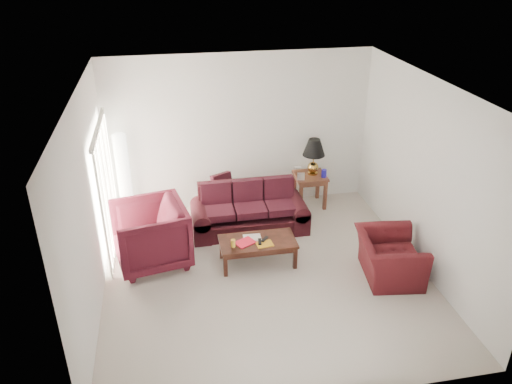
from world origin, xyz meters
The scene contains 19 objects.
floor centered at (0.00, 0.00, 0.00)m, with size 5.00×5.00×0.00m, color beige.
blinds centered at (-2.42, 1.30, 1.08)m, with size 0.10×2.00×2.16m, color silver.
sofa centered at (-0.01, 1.41, 0.42)m, with size 2.07×0.90×0.85m, color black, non-canonical shape.
throw_pillow centered at (-0.43, 2.03, 0.68)m, with size 0.40×0.11×0.40m, color black.
end_table centered at (1.33, 2.15, 0.33)m, with size 0.60×0.60×0.65m, color brown, non-canonical shape.
table_lamp centered at (1.38, 2.19, 1.02)m, with size 0.43×0.43×0.72m, color #B58938, non-canonical shape.
clock centered at (1.09, 1.97, 0.72)m, with size 0.14×0.05×0.14m, color white.
blue_canister centered at (1.55, 2.00, 0.73)m, with size 0.10×0.10×0.16m, color #1E1795.
picture_frame centered at (1.13, 2.36, 0.74)m, with size 0.13×0.02×0.16m, color white.
floor_lamp centered at (-2.20, 2.20, 0.87)m, with size 0.28×0.28×1.74m, color white, non-canonical shape.
armchair_left centered at (-1.76, 0.70, 0.52)m, with size 1.11×1.14×1.04m, color #3F0E18.
armchair_right centered at (1.88, -0.38, 0.35)m, with size 1.07×0.93×0.69m, color #3F0E12.
coffee_table centered at (-0.07, 0.35, 0.22)m, with size 1.23×0.62×0.43m, color black, non-canonical shape.
magazine_red centered at (-0.28, 0.31, 0.44)m, with size 0.31×0.23×0.02m, color red.
magazine_white centered at (-0.14, 0.43, 0.44)m, with size 0.28×0.21×0.02m, color white.
magazine_orange centered at (0.02, 0.21, 0.44)m, with size 0.26×0.20×0.02m, color #BB8016.
remote_a centered at (-0.05, 0.26, 0.46)m, with size 0.05×0.17×0.02m, color black.
remote_b centered at (0.05, 0.33, 0.46)m, with size 0.05×0.17×0.02m, color black.
yellow_glass centered at (-0.48, 0.24, 0.49)m, with size 0.07×0.07×0.12m, color gold.
Camera 1 is at (-1.36, -6.34, 4.75)m, focal length 35.00 mm.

